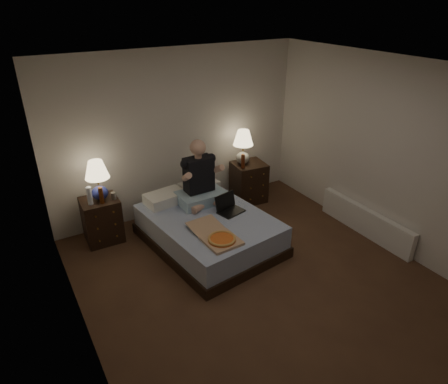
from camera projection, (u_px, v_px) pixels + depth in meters
floor at (262, 283)px, 4.84m from camera, size 4.00×4.50×0.00m
ceiling at (273, 71)px, 3.71m from camera, size 4.00×4.50×0.00m
wall_back at (178, 134)px, 6.00m from camera, size 4.00×0.00×2.50m
wall_left at (75, 245)px, 3.36m from camera, size 0.00×4.50×2.50m
wall_right at (391, 156)px, 5.18m from camera, size 0.00×4.50×2.50m
bed at (209, 230)px, 5.49m from camera, size 1.56×1.96×0.45m
nightstand_left at (102, 220)px, 5.55m from camera, size 0.50×0.45×0.64m
nightstand_right at (249, 182)px, 6.63m from camera, size 0.56×0.51×0.66m
lamp_left at (98, 180)px, 5.30m from camera, size 0.38×0.38×0.56m
lamp_right at (243, 147)px, 6.36m from camera, size 0.37×0.37×0.56m
water_bottle at (90, 196)px, 5.24m from camera, size 0.07×0.07×0.25m
soda_can at (114, 196)px, 5.41m from camera, size 0.07×0.07×0.10m
beer_bottle_left at (101, 195)px, 5.28m from camera, size 0.06×0.06×0.23m
beer_bottle_right at (243, 161)px, 6.27m from camera, size 0.06×0.06×0.23m
person at (200, 173)px, 5.53m from camera, size 0.67×0.53×0.93m
laptop at (231, 205)px, 5.42m from camera, size 0.40×0.35×0.24m
pizza_box at (222, 240)px, 4.80m from camera, size 0.44×0.78×0.08m
radiator at (365, 221)px, 5.75m from camera, size 0.10×1.60×0.40m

